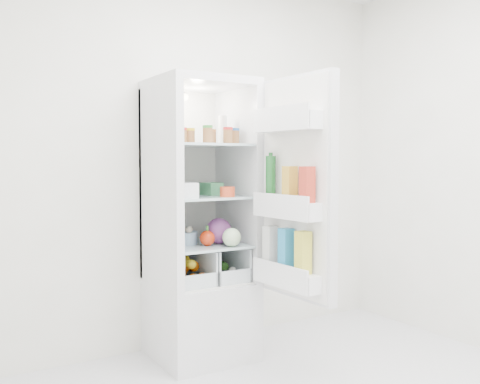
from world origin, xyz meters
TOP-DOWN VIEW (x-y plane):
  - room_walls at (0.00, 0.00)m, footprint 3.02×3.02m
  - refrigerator at (-0.20, 1.25)m, footprint 0.60×0.60m
  - shelf_low at (-0.20, 1.19)m, footprint 0.49×0.53m
  - shelf_mid at (-0.20, 1.19)m, footprint 0.49×0.53m
  - shelf_top at (-0.20, 1.19)m, footprint 0.49×0.53m
  - crisper_left at (-0.32, 1.19)m, footprint 0.23×0.46m
  - crisper_right at (-0.08, 1.19)m, footprint 0.23×0.46m
  - condiment_jars at (-0.22, 1.10)m, footprint 0.46×0.32m
  - squeeze_bottle at (-0.05, 1.18)m, footprint 0.07×0.07m
  - tub_white at (-0.37, 1.07)m, footprint 0.17×0.17m
  - tin_red at (-0.11, 1.00)m, footprint 0.12×0.12m
  - tub_green at (-0.11, 1.22)m, footprint 0.12×0.15m
  - red_cabbage at (-0.11, 1.12)m, footprint 0.17×0.17m
  - bell_pepper at (-0.21, 1.08)m, footprint 0.10×0.10m
  - mushroom_bowl at (-0.31, 1.22)m, footprint 0.17×0.17m
  - salad_bag at (-0.10, 0.97)m, footprint 0.12×0.12m
  - citrus_pile at (-0.32, 1.17)m, footprint 0.20×0.31m
  - veg_pile at (-0.07, 1.18)m, footprint 0.16×0.30m
  - fridge_door at (0.11, 0.61)m, footprint 0.19×0.60m

SIDE VIEW (x-z plane):
  - veg_pile at x=-0.07m, z-range 0.51..0.61m
  - citrus_pile at x=-0.32m, z-range 0.51..0.66m
  - crisper_left at x=-0.32m, z-range 0.50..0.72m
  - crisper_right at x=-0.08m, z-range 0.50..0.72m
  - refrigerator at x=-0.20m, z-range -0.23..1.57m
  - shelf_low at x=-0.20m, z-range 0.73..0.75m
  - mushroom_bowl at x=-0.31m, z-range 0.75..0.83m
  - bell_pepper at x=-0.21m, z-range 0.75..0.84m
  - salad_bag at x=-0.10m, z-range 0.75..0.86m
  - red_cabbage at x=-0.11m, z-range 0.75..0.91m
  - shelf_mid at x=-0.20m, z-range 1.04..1.06m
  - tin_red at x=-0.11m, z-range 1.06..1.12m
  - fridge_door at x=0.11m, z-range 0.44..1.74m
  - tub_green at x=-0.11m, z-range 1.06..1.14m
  - tub_white at x=-0.37m, z-range 1.06..1.15m
  - shelf_top at x=-0.20m, z-range 1.37..1.39m
  - condiment_jars at x=-0.22m, z-range 1.39..1.47m
  - squeeze_bottle at x=-0.05m, z-range 1.39..1.58m
  - room_walls at x=0.00m, z-range 0.29..2.90m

